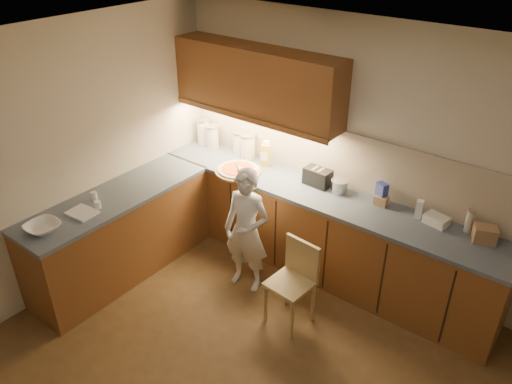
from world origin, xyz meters
TOP-DOWN VIEW (x-y plane):
  - room at (0.00, 0.00)m, footprint 4.54×4.50m
  - l_counter at (-0.92, 1.25)m, footprint 3.77×2.62m
  - backsplash at (-0.38, 1.99)m, footprint 3.75×0.02m
  - upper_cabinets at (-1.27, 1.82)m, footprint 1.95×0.36m
  - pizza_on_board at (-1.30, 1.53)m, footprint 0.50×0.50m
  - child at (-0.77, 1.02)m, footprint 0.52×0.38m
  - wooden_chair at (-0.13, 0.91)m, footprint 0.40×0.40m
  - mixing_bowl at (-1.95, -0.38)m, footprint 0.30×0.30m
  - canister_a at (-2.10, 1.86)m, footprint 0.15×0.15m
  - canister_b at (-1.95, 1.85)m, footprint 0.16×0.16m
  - canister_c at (-1.57, 1.88)m, footprint 0.15×0.15m
  - canister_d at (-1.44, 1.89)m, footprint 0.17×0.17m
  - oil_jug at (-1.16, 1.84)m, footprint 0.12×0.10m
  - toaster at (-0.48, 1.81)m, footprint 0.28×0.17m
  - steel_pot at (-0.23, 1.82)m, footprint 0.17×0.17m
  - blue_box at (0.19, 1.88)m, footprint 0.13×0.11m
  - card_box_a at (0.21, 1.85)m, footprint 0.13×0.09m
  - white_bottle at (0.58, 1.84)m, footprint 0.07×0.07m
  - flat_pack at (0.75, 1.84)m, footprint 0.23×0.18m
  - tall_jar at (1.01, 1.90)m, footprint 0.07×0.07m
  - card_box_b at (1.17, 1.83)m, footprint 0.23×0.20m
  - dough_cloth at (-1.92, 0.00)m, footprint 0.28×0.23m
  - spice_jar_a at (-2.04, 0.23)m, footprint 0.07×0.07m
  - spice_jar_b at (-1.88, 0.15)m, footprint 0.07×0.07m

SIDE VIEW (x-z plane):
  - l_counter at x=-0.92m, z-range 0.00..0.92m
  - wooden_chair at x=-0.13m, z-range 0.07..0.88m
  - child at x=-0.77m, z-range 0.00..1.31m
  - dough_cloth at x=-1.92m, z-range 0.92..0.94m
  - pizza_on_board at x=-1.30m, z-range 0.84..1.04m
  - mixing_bowl at x=-1.95m, z-range 0.92..0.99m
  - spice_jar_b at x=-1.88m, z-range 0.92..1.00m
  - spice_jar_a at x=-2.04m, z-range 0.92..1.00m
  - flat_pack at x=0.75m, z-range 0.92..1.00m
  - card_box_a at x=0.21m, z-range 0.92..1.01m
  - steel_pot at x=-0.23m, z-range 0.92..1.05m
  - card_box_b at x=1.17m, z-range 0.92..1.06m
  - toaster at x=-0.48m, z-range 0.92..1.10m
  - white_bottle at x=0.58m, z-range 0.92..1.10m
  - blue_box at x=0.19m, z-range 0.92..1.13m
  - tall_jar at x=1.01m, z-range 0.92..1.14m
  - oil_jug at x=-1.16m, z-range 0.91..1.20m
  - canister_b at x=-1.95m, z-range 0.92..1.19m
  - canister_d at x=-1.44m, z-range 0.92..1.20m
  - canister_c at x=-1.57m, z-range 0.92..1.20m
  - canister_a at x=-2.10m, z-range 0.92..1.23m
  - backsplash at x=-0.38m, z-range 0.92..1.50m
  - room at x=0.00m, z-range 0.37..2.99m
  - upper_cabinets at x=-1.27m, z-range 1.48..2.21m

